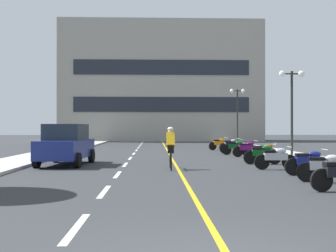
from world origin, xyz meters
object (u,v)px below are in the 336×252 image
motorcycle_5 (276,158)px  motorcycle_9 (236,147)px  motorcycle_4 (309,162)px  motorcycle_6 (263,154)px  motorcycle_7 (265,152)px  street_lamp_mid (292,93)px  motorcycle_8 (247,149)px  parked_car_near (66,144)px  motorcycle_3 (326,167)px  motorcycle_12 (220,144)px  motorcycle_11 (231,145)px  cyclist_rider (171,147)px  motorcycle_10 (233,146)px  street_lamp_far (237,104)px

motorcycle_5 → motorcycle_9: (0.15, 9.02, 0.00)m
motorcycle_4 → motorcycle_9: same height
motorcycle_4 → motorcycle_5: size_ratio=1.00×
motorcycle_6 → motorcycle_7: bearing=72.1°
street_lamp_mid → motorcycle_6: size_ratio=2.81×
street_lamp_mid → motorcycle_8: size_ratio=2.82×
parked_car_near → motorcycle_8: parked_car_near is taller
motorcycle_3 → motorcycle_12: same height
parked_car_near → motorcycle_6: parked_car_near is taller
motorcycle_8 → motorcycle_4: bearing=-89.3°
motorcycle_4 → motorcycle_5: (-0.57, 2.08, 0.00)m
motorcycle_3 → motorcycle_4: bearing=83.8°
motorcycle_11 → parked_car_near: bearing=-132.1°
parked_car_near → motorcycle_5: parked_car_near is taller
cyclist_rider → motorcycle_11: bearing=69.2°
motorcycle_10 → motorcycle_12: (-0.22, 4.17, 0.00)m
cyclist_rider → motorcycle_5: bearing=-4.0°
parked_car_near → street_lamp_far: bearing=61.3°
motorcycle_6 → motorcycle_5: bearing=-92.1°
cyclist_rider → street_lamp_far: bearing=72.8°
motorcycle_5 → motorcycle_8: 7.34m
street_lamp_mid → street_lamp_far: bearing=89.2°
motorcycle_5 → motorcycle_10: size_ratio=1.00×
street_lamp_mid → motorcycle_3: 11.98m
motorcycle_3 → motorcycle_7: same height
street_lamp_mid → motorcycle_10: 5.34m
motorcycle_12 → cyclist_rider: cyclist_rider is taller
cyclist_rider → street_lamp_mid: bearing=44.1°
motorcycle_8 → motorcycle_12: 7.38m
street_lamp_far → cyclist_rider: 25.26m
street_lamp_far → parked_car_near: 25.16m
parked_car_near → motorcycle_4: size_ratio=2.52×
motorcycle_3 → motorcycle_7: size_ratio=0.97×
motorcycle_4 → motorcycle_12: 16.77m
motorcycle_8 → cyclist_rider: cyclist_rider is taller
motorcycle_7 → cyclist_rider: cyclist_rider is taller
street_lamp_mid → motorcycle_6: (-2.91, -4.79, -3.18)m
street_lamp_mid → parked_car_near: (-11.73, -4.89, -2.74)m
motorcycle_8 → motorcycle_11: bearing=89.6°
motorcycle_3 → cyclist_rider: size_ratio=0.93×
motorcycle_6 → motorcycle_3: bearing=-87.6°
motorcycle_3 → cyclist_rider: cyclist_rider is taller
motorcycle_6 → motorcycle_11: bearing=87.7°
motorcycle_7 → cyclist_rider: size_ratio=0.96×
motorcycle_3 → motorcycle_8: bearing=89.5°
motorcycle_10 → cyclist_rider: size_ratio=0.96×
motorcycle_11 → cyclist_rider: cyclist_rider is taller
street_lamp_mid → motorcycle_8: (-2.54, 0.10, -3.18)m
motorcycle_6 → motorcycle_9: 6.58m
street_lamp_mid → motorcycle_9: 4.63m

